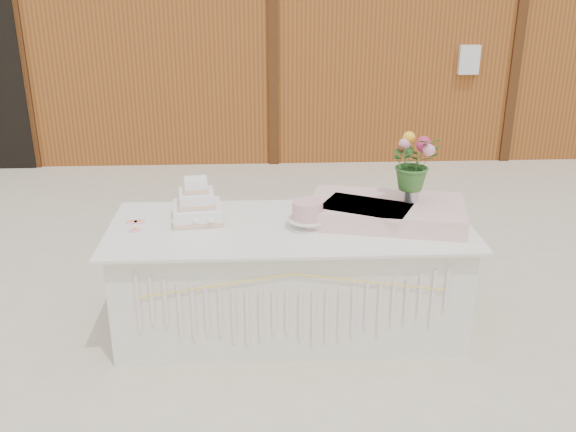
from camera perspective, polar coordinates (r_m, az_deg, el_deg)
The scene contains 9 objects.
ground at distance 4.60m, azimuth 0.18°, elevation -9.77°, with size 80.00×80.00×0.00m, color beige.
barn at distance 9.95m, azimuth -1.74°, elevation 17.34°, with size 12.60×4.60×3.30m.
cake_table at distance 4.40m, azimuth 0.19°, elevation -5.49°, with size 2.40×1.00×0.77m.
wedding_cake at distance 4.34m, azimuth -8.09°, elevation 0.86°, with size 0.37×0.37×0.30m.
pink_cake_stand at distance 4.17m, azimuth 1.74°, elevation 0.25°, with size 0.26×0.26×0.18m.
satin_runner at distance 4.36m, azimuth 8.78°, elevation 0.40°, with size 1.02×0.59×0.13m, color beige.
flower_vase at distance 4.37m, azimuth 10.92°, elevation 2.15°, with size 0.10×0.10×0.13m, color #B4B4B9.
bouquet at distance 4.30m, azimuth 11.15°, elevation 5.32°, with size 0.33×0.29×0.37m, color #35692A.
loose_flowers at distance 4.39m, azimuth -13.48°, elevation -0.58°, with size 0.15×0.36×0.02m, color pink, non-canonical shape.
Camera 1 is at (-0.21, -3.93, 2.38)m, focal length 40.00 mm.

